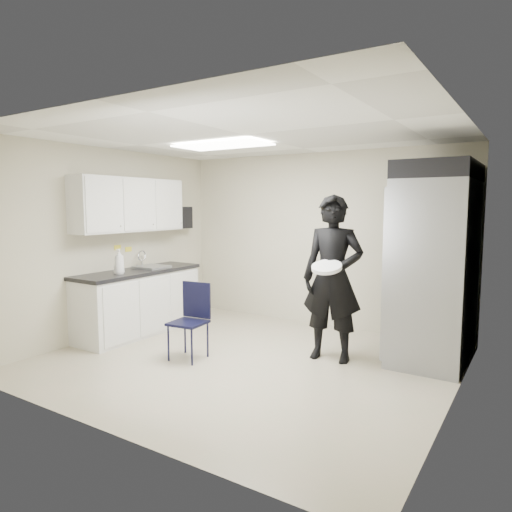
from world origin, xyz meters
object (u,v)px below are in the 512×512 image
Objects in this scene: lower_counter at (139,303)px; man_tuxedo at (333,278)px; folding_chair at (188,323)px; commercial_fridge at (435,271)px.

lower_counter is 2.86m from man_tuxedo.
man_tuxedo is at bearing 26.74° from folding_chair.
man_tuxedo is at bearing -146.47° from commercial_fridge.
lower_counter is at bearing 154.34° from folding_chair.
folding_chair is at bearing -154.71° from man_tuxedo.
commercial_fridge is (3.78, 1.07, 0.62)m from lower_counter.
folding_chair is 1.78m from man_tuxedo.
folding_chair is (1.34, -0.49, 0.01)m from lower_counter.
man_tuxedo is (1.44, 0.90, 0.53)m from folding_chair.
commercial_fridge is 2.40× the size of folding_chair.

